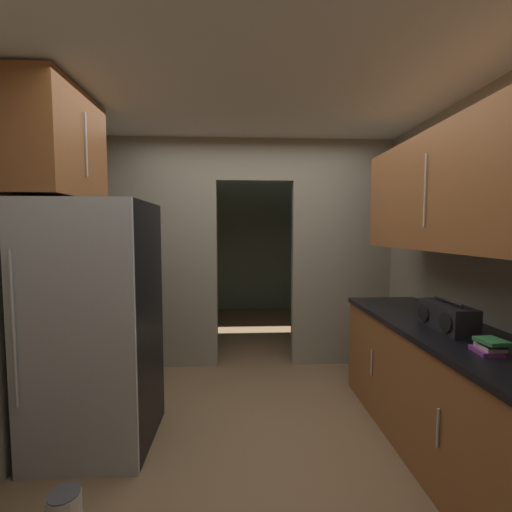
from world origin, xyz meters
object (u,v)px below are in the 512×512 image
object	(u,v)px
book_stack	(490,346)
paint_can	(64,508)
boombox	(447,317)
refrigerator	(97,325)

from	to	relation	value
book_stack	paint_can	xyz separation A→B (m)	(-2.26, 0.02, -0.84)
book_stack	paint_can	distance (m)	2.41
boombox	book_stack	world-z (taller)	boombox
book_stack	paint_can	bearing A→B (deg)	179.38
refrigerator	boombox	xyz separation A→B (m)	(2.39, -0.30, 0.10)
boombox	book_stack	distance (m)	0.44
refrigerator	boombox	world-z (taller)	refrigerator
boombox	paint_can	bearing A→B (deg)	-169.72
boombox	paint_can	world-z (taller)	boombox
boombox	paint_can	size ratio (longest dim) A/B	2.52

